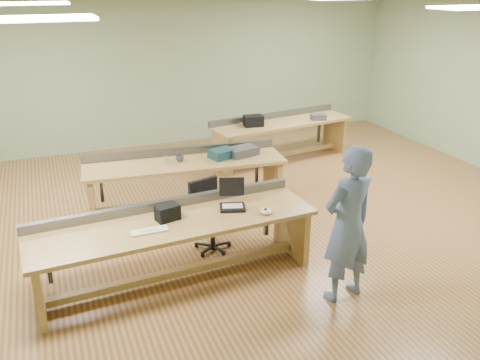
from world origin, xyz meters
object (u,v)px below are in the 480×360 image
at_px(workbench_back, 281,131).
at_px(drinks_can, 167,160).
at_px(workbench_mid, 185,173).
at_px(parts_bin_teal, 222,154).
at_px(laptop_base, 232,207).
at_px(person, 348,225).
at_px(workbench_front, 175,235).
at_px(task_chair, 210,225).
at_px(camera_bag, 168,213).
at_px(mug, 180,158).
at_px(parts_bin_grey, 243,151).

bearing_deg(workbench_back, drinks_can, -157.25).
xyz_separation_m(workbench_mid, parts_bin_teal, (0.57, -0.07, 0.25)).
xyz_separation_m(workbench_mid, laptop_base, (0.06, -1.85, 0.21)).
bearing_deg(parts_bin_teal, person, -82.49).
height_order(workbench_front, parts_bin_teal, parts_bin_teal).
bearing_deg(laptop_base, workbench_back, 72.50).
xyz_separation_m(person, task_chair, (-1.01, 1.56, -0.54)).
relative_size(workbench_back, laptop_base, 9.68).
distance_m(workbench_back, parts_bin_teal, 2.36).
xyz_separation_m(task_chair, parts_bin_teal, (0.63, 1.30, 0.48)).
height_order(person, drinks_can, person).
distance_m(person, task_chair, 1.94).
bearing_deg(camera_bag, person, -46.05).
distance_m(workbench_front, parts_bin_teal, 2.22).
height_order(parts_bin_teal, mug, parts_bin_teal).
xyz_separation_m(workbench_mid, mug, (-0.08, 0.00, 0.24)).
bearing_deg(laptop_base, drinks_can, 117.55).
xyz_separation_m(camera_bag, parts_bin_teal, (1.29, 1.79, -0.02)).
bearing_deg(mug, workbench_back, 31.64).
xyz_separation_m(workbench_front, workbench_back, (2.99, 3.38, -0.01)).
xyz_separation_m(workbench_mid, workbench_back, (2.33, 1.48, -0.00)).
relative_size(task_chair, parts_bin_grey, 2.03).
relative_size(person, parts_bin_teal, 4.82).
relative_size(laptop_base, parts_bin_teal, 0.81).
distance_m(workbench_front, camera_bag, 0.28).
bearing_deg(person, laptop_base, -60.83).
relative_size(workbench_front, parts_bin_grey, 7.28).
xyz_separation_m(camera_bag, mug, (0.65, 1.86, -0.04)).
bearing_deg(drinks_can, task_chair, -80.48).
bearing_deg(laptop_base, parts_bin_teal, 90.73).
height_order(workbench_mid, camera_bag, camera_bag).
relative_size(workbench_mid, drinks_can, 24.69).
xyz_separation_m(laptop_base, parts_bin_teal, (0.51, 1.78, 0.05)).
bearing_deg(parts_bin_grey, laptop_base, -115.39).
relative_size(workbench_back, camera_bag, 11.07).
bearing_deg(mug, workbench_mid, -0.94).
height_order(camera_bag, task_chair, camera_bag).
distance_m(laptop_base, parts_bin_grey, 1.97).
xyz_separation_m(person, camera_bag, (-1.67, 1.07, -0.04)).
bearing_deg(person, camera_bag, -42.99).
bearing_deg(task_chair, drinks_can, 85.10).
bearing_deg(task_chair, parts_bin_grey, 38.87).
height_order(laptop_base, drinks_can, drinks_can).
height_order(parts_bin_teal, drinks_can, parts_bin_teal).
bearing_deg(laptop_base, workbench_mid, 108.61).
distance_m(workbench_mid, person, 3.09).
distance_m(parts_bin_teal, drinks_can, 0.85).
height_order(camera_bag, drinks_can, camera_bag).
bearing_deg(task_chair, camera_bag, -157.89).
distance_m(workbench_back, mug, 2.83).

